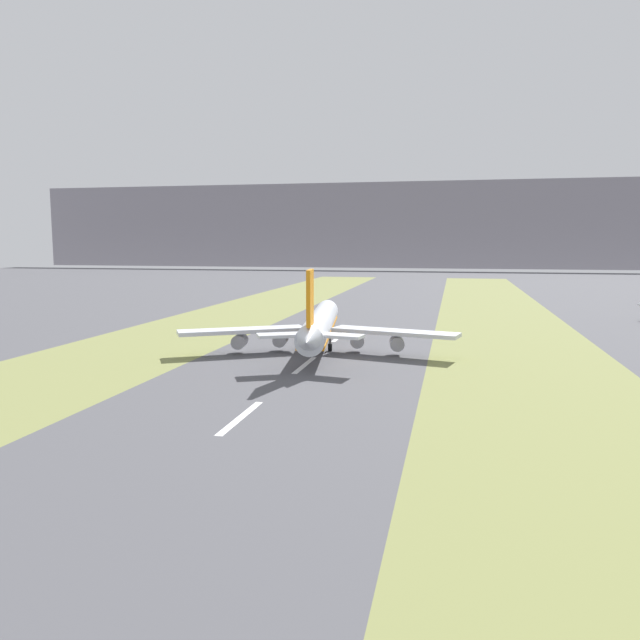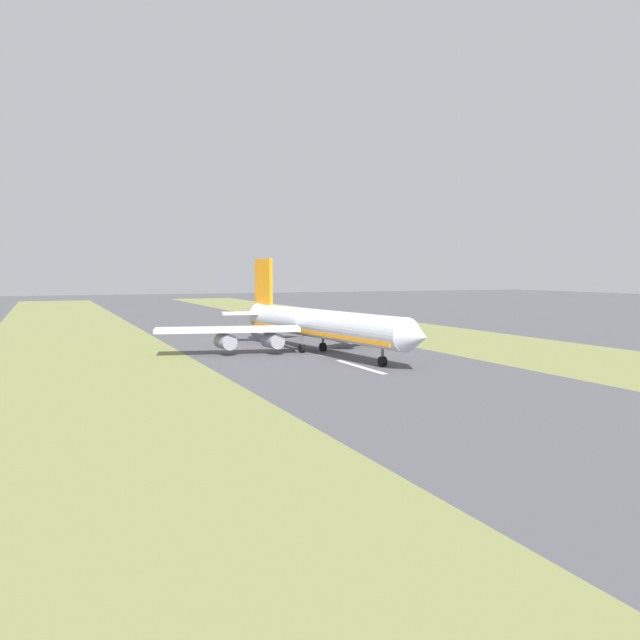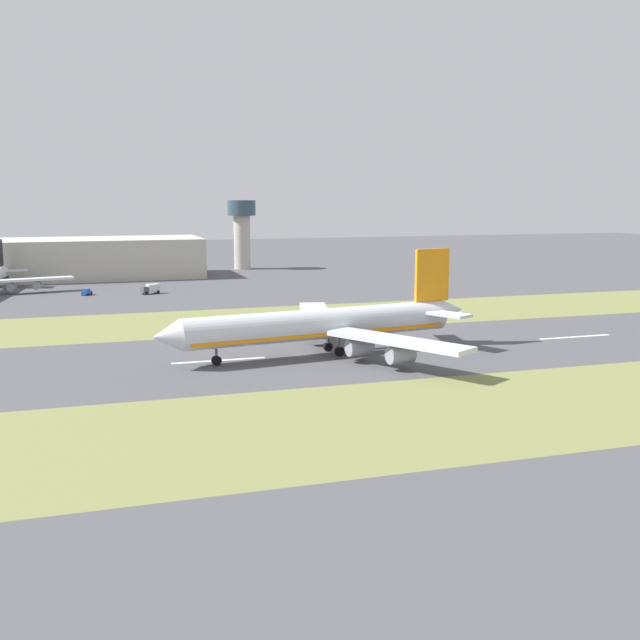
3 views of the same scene
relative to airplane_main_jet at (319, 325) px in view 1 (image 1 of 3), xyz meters
name	(u,v)px [view 1 (image 1 of 3)]	position (x,y,z in m)	size (l,w,h in m)	color
ground_plane	(327,347)	(0.79, 5.18, -6.02)	(800.00, 800.00, 0.00)	#4C4C51
grass_median_west	(158,341)	(-44.21, 5.18, -6.02)	(40.00, 600.00, 0.01)	olive
grass_median_east	(518,354)	(45.79, 5.18, -6.02)	(40.00, 600.00, 0.01)	olive
centreline_dash_near	(241,417)	(0.79, -58.11, -6.01)	(1.20, 18.00, 0.01)	silver
centreline_dash_mid	(305,365)	(0.79, -18.11, -6.01)	(1.20, 18.00, 0.01)	silver
centreline_dash_far	(339,337)	(0.79, 21.89, -6.01)	(1.20, 18.00, 0.01)	silver
airplane_main_jet	(319,325)	(0.00, 0.00, 0.00)	(63.53, 67.12, 20.20)	silver
mountain_ridge	(426,226)	(0.79, 525.18, 35.23)	(800.00, 120.00, 82.49)	gray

